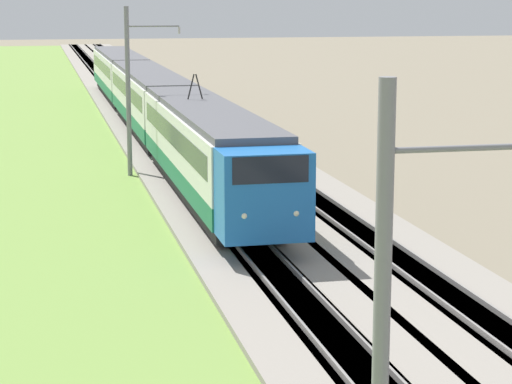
% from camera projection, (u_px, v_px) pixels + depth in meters
% --- Properties ---
extents(ballast_main, '(240.00, 4.40, 0.30)m').
position_uv_depth(ballast_main, '(155.00, 140.00, 57.80)').
color(ballast_main, gray).
rests_on(ballast_main, ground).
extents(ballast_adjacent, '(240.00, 4.40, 0.30)m').
position_uv_depth(ballast_adjacent, '(224.00, 138.00, 58.67)').
color(ballast_adjacent, gray).
rests_on(ballast_adjacent, ground).
extents(track_main, '(240.00, 1.57, 0.45)m').
position_uv_depth(track_main, '(155.00, 140.00, 57.80)').
color(track_main, '#4C4238').
rests_on(track_main, ground).
extents(track_adjacent, '(240.00, 1.57, 0.45)m').
position_uv_depth(track_adjacent, '(224.00, 138.00, 58.67)').
color(track_adjacent, '#4C4238').
rests_on(track_adjacent, ground).
extents(grass_verge, '(240.00, 12.26, 0.12)m').
position_uv_depth(grass_verge, '(42.00, 145.00, 56.45)').
color(grass_verge, olive).
rests_on(grass_verge, ground).
extents(passenger_train, '(63.28, 2.91, 5.06)m').
position_uv_depth(passenger_train, '(149.00, 97.00, 60.04)').
color(passenger_train, blue).
rests_on(passenger_train, ground).
extents(catenary_mast_near, '(0.22, 2.56, 7.31)m').
position_uv_depth(catenary_mast_near, '(386.00, 355.00, 12.67)').
color(catenary_mast_near, slate).
rests_on(catenary_mast_near, ground).
extents(catenary_mast_mid, '(0.22, 2.56, 7.88)m').
position_uv_depth(catenary_mast_mid, '(130.00, 90.00, 45.68)').
color(catenary_mast_mid, slate).
rests_on(catenary_mast_mid, ground).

